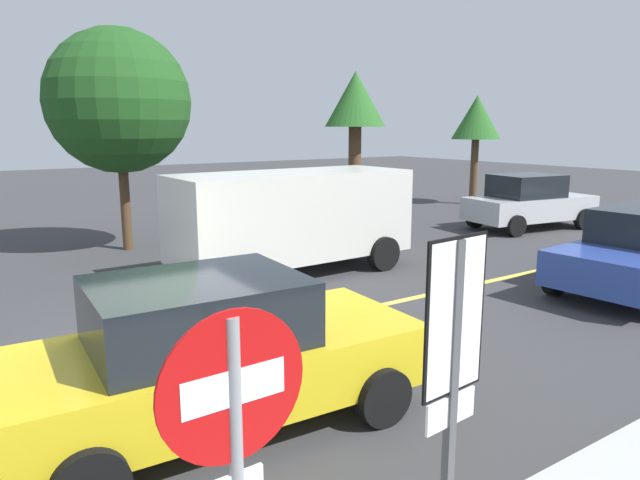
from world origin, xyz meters
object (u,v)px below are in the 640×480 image
object	(u,v)px
tree_centre_verge	(118,102)
speed_limit_sign	(453,357)
car_silver_crossing	(529,202)
tree_left_verge	(355,105)
car_yellow_far_lane	(214,353)
tree_right_verge	(477,119)
stop_sign	(236,457)
white_van	(293,215)

from	to	relation	value
tree_centre_verge	speed_limit_sign	bearing A→B (deg)	-96.40
car_silver_crossing	tree_left_verge	distance (m)	6.20
car_yellow_far_lane	tree_left_verge	bearing A→B (deg)	46.16
tree_right_verge	car_silver_crossing	bearing A→B (deg)	-121.66
stop_sign	car_yellow_far_lane	world-z (taller)	stop_sign
tree_left_verge	tree_right_verge	xyz separation A→B (m)	(7.38, 1.63, -0.35)
speed_limit_sign	car_silver_crossing	bearing A→B (deg)	34.58
car_silver_crossing	tree_centre_verge	xyz separation A→B (m)	(-11.33, 3.84, 2.92)
car_yellow_far_lane	tree_right_verge	distance (m)	19.50
car_silver_crossing	tree_right_verge	distance (m)	6.35
stop_sign	tree_right_verge	size ratio (longest dim) A/B	0.53
car_silver_crossing	tree_right_verge	xyz separation A→B (m)	(3.04, 4.93, 2.61)
white_van	tree_centre_verge	size ratio (longest dim) A/B	0.94
stop_sign	car_silver_crossing	distance (m)	16.72
car_yellow_far_lane	speed_limit_sign	bearing A→B (deg)	-84.21
car_yellow_far_lane	tree_centre_verge	size ratio (longest dim) A/B	0.79
speed_limit_sign	car_yellow_far_lane	xyz separation A→B (m)	(-0.31, 3.01, -0.94)
white_van	car_yellow_far_lane	xyz separation A→B (m)	(-4.09, -5.18, -0.44)
stop_sign	speed_limit_sign	size ratio (longest dim) A/B	0.93
speed_limit_sign	white_van	xyz separation A→B (m)	(3.79, 8.19, -0.50)
stop_sign	tree_left_verge	distance (m)	15.75
stop_sign	car_yellow_far_lane	xyz separation A→B (m)	(1.15, 3.01, -0.77)
white_van	tree_centre_verge	xyz separation A→B (m)	(-2.37, 4.43, 2.50)
car_silver_crossing	tree_right_verge	size ratio (longest dim) A/B	0.99
white_van	tree_left_verge	xyz separation A→B (m)	(4.62, 3.89, 2.54)
speed_limit_sign	tree_centre_verge	bearing A→B (deg)	83.60
speed_limit_sign	car_yellow_far_lane	world-z (taller)	speed_limit_sign
stop_sign	tree_centre_verge	world-z (taller)	tree_centre_verge
tree_left_verge	tree_right_verge	size ratio (longest dim) A/B	1.10
stop_sign	tree_left_verge	size ratio (longest dim) A/B	0.48
car_yellow_far_lane	tree_centre_verge	xyz separation A→B (m)	(1.72, 9.61, 2.94)
stop_sign	tree_centre_verge	distance (m)	13.13
car_yellow_far_lane	tree_centre_verge	distance (m)	10.20
speed_limit_sign	white_van	distance (m)	9.04
speed_limit_sign	tree_left_verge	xyz separation A→B (m)	(8.40, 12.08, 2.04)
speed_limit_sign	white_van	size ratio (longest dim) A/B	0.48
car_silver_crossing	tree_right_verge	world-z (taller)	tree_right_verge
white_van	car_yellow_far_lane	distance (m)	6.62
stop_sign	speed_limit_sign	distance (m)	1.47
stop_sign	tree_centre_verge	xyz separation A→B (m)	(2.88, 12.62, 2.17)
tree_left_verge	stop_sign	bearing A→B (deg)	-129.24
speed_limit_sign	tree_left_verge	world-z (taller)	tree_left_verge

